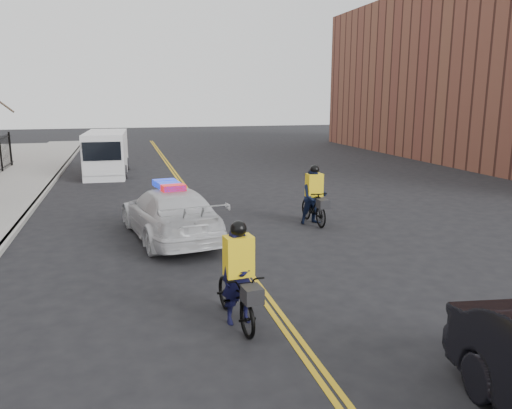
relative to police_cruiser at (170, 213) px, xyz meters
The scene contains 9 objects.
ground 4.32m from the police_cruiser, 70.09° to the right, with size 120.00×120.00×0.00m, color black.
center_line_left 4.29m from the police_cruiser, 71.12° to the left, with size 0.10×60.00×0.01m, color gold.
center_line_right 4.35m from the police_cruiser, 69.09° to the left, with size 0.10×60.00×0.01m, color gold.
curb 6.10m from the police_cruiser, 138.69° to the left, with size 0.20×60.00×0.15m, color gray.
building_across 27.72m from the police_cruiser, 30.84° to the left, with size 12.00×30.00×11.00m, color brown.
police_cruiser is the anchor object (origin of this frame).
cargo_van 13.30m from the police_cruiser, 98.92° to the left, with size 2.32×5.52×2.27m.
cyclist_near 6.04m from the police_cruiser, 83.57° to the right, with size 0.89×2.02×1.93m.
cyclist_far 4.72m from the police_cruiser, ahead, with size 0.89×1.94×1.94m.
Camera 1 is at (-2.69, -10.33, 4.07)m, focal length 35.00 mm.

